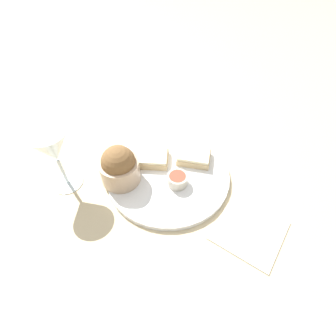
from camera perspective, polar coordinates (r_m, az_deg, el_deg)
ground_plane at (r=0.69m, az=0.00°, el=-1.85°), size 4.00×4.00×0.00m
dinner_plate at (r=0.68m, az=0.00°, el=-1.48°), size 0.32×0.32×0.01m
salad_bowl at (r=0.64m, az=-10.56°, el=0.30°), size 0.10×0.10×0.10m
sauce_ramekin at (r=0.64m, az=2.06°, el=-2.47°), size 0.05×0.05×0.03m
cheese_toast_near at (r=0.70m, az=-3.56°, el=2.29°), size 0.10×0.09×0.03m
cheese_toast_far at (r=0.70m, az=5.67°, el=2.54°), size 0.09×0.07×0.03m
wine_glass at (r=0.63m, az=-23.94°, el=3.97°), size 0.09×0.09×0.17m
napkin at (r=0.62m, az=17.30°, el=-12.81°), size 0.18×0.18×0.01m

